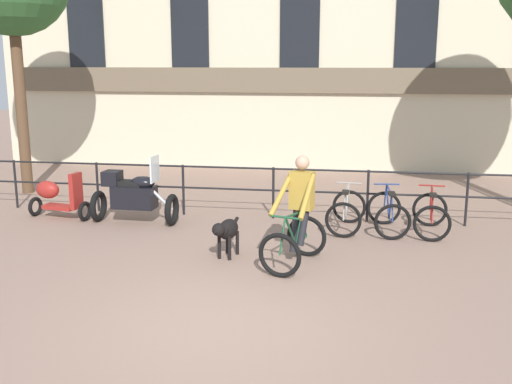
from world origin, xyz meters
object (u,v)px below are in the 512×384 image
Objects in this scene: cyclist_with_bike at (297,217)px; parked_scooter at (57,196)px; parked_motorcycle at (133,195)px; parked_bicycle_mid_left at (388,213)px; parked_bicycle_near_lamp at (346,212)px; dog at (226,231)px; parked_bicycle_mid_right at (431,215)px.

cyclist_with_bike is 5.44m from parked_scooter.
parked_motorcycle is 1.67m from parked_scooter.
parked_motorcycle is 1.43× the size of parked_bicycle_mid_left.
parked_motorcycle reaches higher than parked_bicycle_near_lamp.
parked_bicycle_mid_left is (2.66, 1.95, -0.10)m from dog.
parked_bicycle_mid_right is at bearing -86.24° from parked_motorcycle.
parked_scooter is at bearing -5.13° from parked_bicycle_mid_left.
parked_motorcycle is 1.44× the size of parked_bicycle_mid_right.
parked_bicycle_mid_left is at bearing -79.22° from parked_scooter.
parked_bicycle_mid_left is 1.01× the size of parked_bicycle_mid_right.
cyclist_with_bike reaches higher than parked_bicycle_mid_left.
parked_scooter is (-5.05, 2.01, -0.30)m from cyclist_with_bike.
dog is at bearing 34.25° from parked_bicycle_mid_right.
parked_bicycle_mid_right is 7.33m from parked_scooter.
dog is 0.77× the size of parked_bicycle_mid_right.
parked_bicycle_mid_right is at bearing -174.67° from parked_bicycle_near_lamp.
parked_bicycle_mid_left is (0.77, 0.00, 0.00)m from parked_bicycle_near_lamp.
parked_bicycle_mid_left is at bearing -174.67° from parked_bicycle_near_lamp.
parked_motorcycle is 5.67m from parked_bicycle_mid_right.
cyclist_with_bike is 1.45× the size of parked_bicycle_mid_left.
dog is 0.53× the size of parked_motorcycle.
cyclist_with_bike is at bearing -101.37° from parked_scooter.
parked_motorcycle reaches higher than parked_bicycle_mid_left.
dog is at bearing -126.60° from parked_motorcycle.
dog is 0.77× the size of parked_bicycle_mid_left.
parked_motorcycle is at bearing 154.15° from dog.
parked_scooter reaches higher than dog.
cyclist_with_bike is 1.90× the size of dog.
cyclist_with_bike is at bearing 46.69° from parked_bicycle_mid_right.
parked_bicycle_mid_left is at bearing 4.61° from parked_bicycle_mid_right.
parked_scooter is (-3.90, 1.91, 0.00)m from dog.
dog is 2.72m from parked_bicycle_near_lamp.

